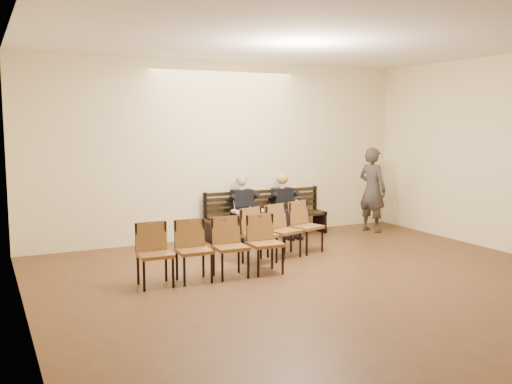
% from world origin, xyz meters
% --- Properties ---
extents(ground, '(10.00, 10.00, 0.00)m').
position_xyz_m(ground, '(0.00, 0.00, 0.00)').
color(ground, '#52381C').
rests_on(ground, ground).
extents(room_walls, '(8.02, 10.01, 3.51)m').
position_xyz_m(room_walls, '(0.00, 0.79, 2.54)').
color(room_walls, beige).
rests_on(room_walls, ground).
extents(bench, '(2.60, 0.90, 0.45)m').
position_xyz_m(bench, '(0.79, 4.65, 0.23)').
color(bench, black).
rests_on(bench, ground).
extents(seated_man, '(0.52, 0.72, 1.24)m').
position_xyz_m(seated_man, '(0.22, 4.53, 0.62)').
color(seated_man, black).
rests_on(seated_man, ground).
extents(seated_woman, '(0.50, 0.69, 1.17)m').
position_xyz_m(seated_woman, '(1.13, 4.53, 0.58)').
color(seated_woman, black).
rests_on(seated_woman, ground).
extents(laptop, '(0.36, 0.29, 0.25)m').
position_xyz_m(laptop, '(0.17, 4.38, 0.57)').
color(laptop, silver).
rests_on(laptop, bench).
extents(water_bottle, '(0.07, 0.07, 0.21)m').
position_xyz_m(water_bottle, '(1.24, 4.25, 0.55)').
color(water_bottle, silver).
rests_on(water_bottle, bench).
extents(bag, '(0.44, 0.34, 0.29)m').
position_xyz_m(bag, '(-0.34, 3.94, 0.15)').
color(bag, black).
rests_on(bag, ground).
extents(passerby, '(0.67, 0.85, 2.06)m').
position_xyz_m(passerby, '(3.04, 4.17, 1.03)').
color(passerby, '#36302C').
rests_on(passerby, ground).
extents(chair_row_front, '(1.72, 0.96, 0.92)m').
position_xyz_m(chair_row_front, '(0.24, 2.94, 0.46)').
color(chair_row_front, brown).
rests_on(chair_row_front, ground).
extents(chair_row_back, '(2.22, 0.56, 0.91)m').
position_xyz_m(chair_row_back, '(-1.38, 2.21, 0.45)').
color(chair_row_back, brown).
rests_on(chair_row_back, ground).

